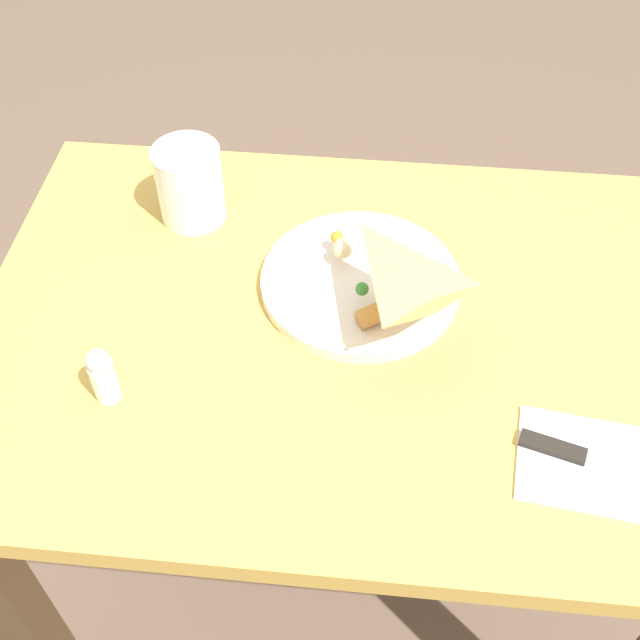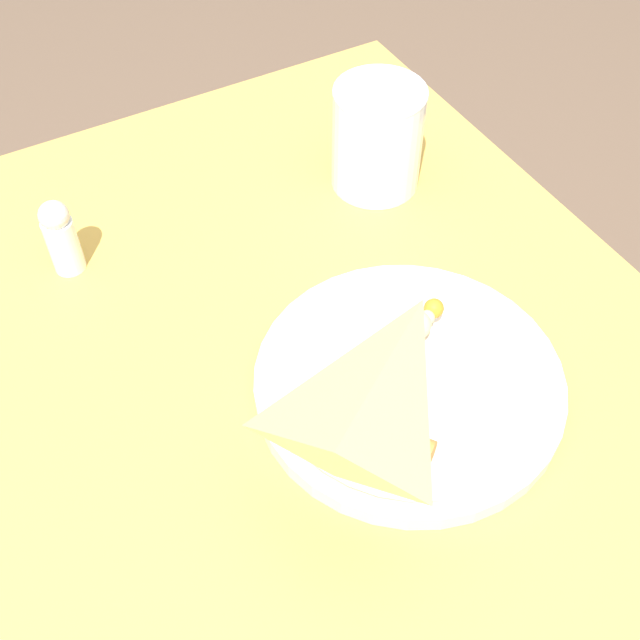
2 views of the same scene
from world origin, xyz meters
TOP-DOWN VIEW (x-y plane):
  - dining_table at (0.00, 0.00)m, footprint 0.92×0.64m
  - plate_pizza at (0.01, 0.06)m, footprint 0.25×0.25m
  - milk_glass at (-0.23, 0.18)m, footprint 0.09×0.09m
  - salt_shaker at (-0.26, -0.14)m, footprint 0.03×0.03m

SIDE VIEW (x-z plane):
  - dining_table at x=0.00m, z-range 0.23..0.96m
  - plate_pizza at x=0.01m, z-range 0.72..0.78m
  - salt_shaker at x=-0.26m, z-range 0.73..0.81m
  - milk_glass at x=-0.23m, z-range 0.73..0.84m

